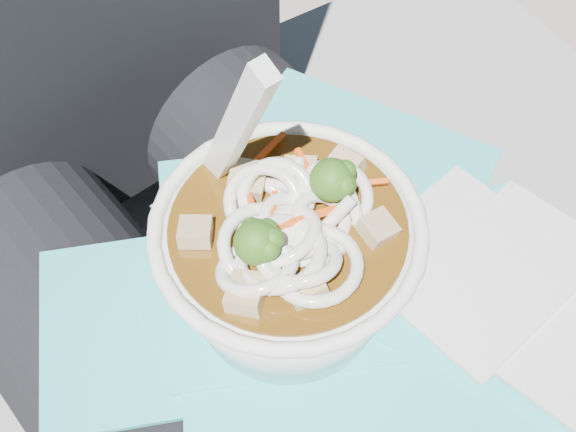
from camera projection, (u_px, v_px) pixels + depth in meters
stone_ledge at (210, 384)px, 0.90m from camera, size 1.06×0.63×0.44m
lap at (299, 368)px, 0.58m from camera, size 0.36×0.48×0.16m
person_body at (221, 266)px, 0.60m from camera, size 0.34×0.94×0.99m
plastic_bag at (323, 309)px, 0.52m from camera, size 0.37×0.37×0.01m
napkins at (513, 284)px, 0.52m from camera, size 0.16×0.18×0.01m
udon_bowl at (288, 257)px, 0.47m from camera, size 0.18×0.18×0.20m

